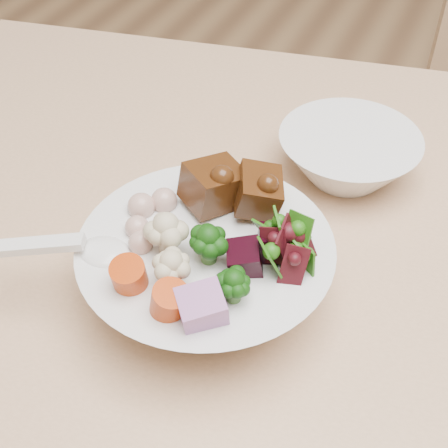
# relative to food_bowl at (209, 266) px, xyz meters

# --- Properties ---
(food_bowl) EXTENTS (0.22, 0.22, 0.12)m
(food_bowl) POSITION_rel_food_bowl_xyz_m (0.00, 0.00, 0.00)
(food_bowl) COLOR white
(food_bowl) RESTS_ON dining_table
(soup_spoon) EXTENTS (0.13, 0.07, 0.03)m
(soup_spoon) POSITION_rel_food_bowl_xyz_m (-0.09, -0.05, 0.03)
(soup_spoon) COLOR white
(soup_spoon) RESTS_ON food_bowl
(side_bowl) EXTENTS (0.15, 0.15, 0.05)m
(side_bowl) POSITION_rel_food_bowl_xyz_m (0.06, 0.22, -0.01)
(side_bowl) COLOR white
(side_bowl) RESTS_ON dining_table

